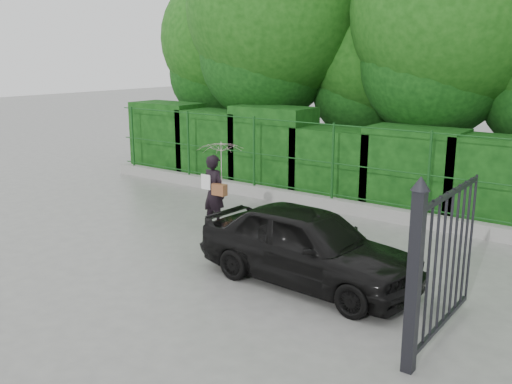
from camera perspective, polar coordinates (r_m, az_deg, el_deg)
The scene contains 8 objects.
ground at distance 10.48m, azimuth -6.59°, elevation -6.81°, with size 80.00×80.00×0.00m, color gray.
kerb at distance 13.90m, azimuth 6.10°, elevation -0.98°, with size 14.00×0.25×0.30m, color #9E9E99.
fence at distance 13.56m, azimuth 7.02°, elevation 3.17°, with size 14.13×0.06×1.80m.
hedge at distance 14.60m, azimuth 7.91°, elevation 3.23°, with size 14.20×1.20×2.27m.
trees at distance 15.92m, azimuth 16.44°, elevation 16.64°, with size 17.10×6.15×8.08m.
gate at distance 7.20m, azimuth 16.93°, elevation -6.98°, with size 0.22×2.33×2.36m.
woman at distance 11.99m, azimuth -3.76°, elevation 2.08°, with size 0.97×0.99×1.88m.
car at distance 9.27m, azimuth 5.23°, elevation -5.32°, with size 1.52×3.77×1.29m, color black.
Camera 1 is at (6.74, -7.13, 3.66)m, focal length 40.00 mm.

